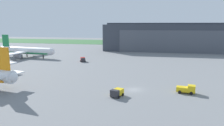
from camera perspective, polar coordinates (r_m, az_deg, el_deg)
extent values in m
plane|color=slate|center=(61.34, 5.89, -7.18)|extent=(440.00, 440.00, 0.00)
cube|color=#3A6B3B|center=(216.71, 9.83, 5.41)|extent=(440.00, 56.00, 0.08)
cube|color=#383D47|center=(160.67, 16.47, 6.67)|extent=(98.09, 36.78, 18.21)
cube|color=#4C515B|center=(142.39, 17.09, 5.47)|extent=(74.55, 0.30, 14.57)
cube|color=#383D47|center=(160.39, 16.65, 10.13)|extent=(98.09, 8.83, 1.20)
sphere|color=silver|center=(64.07, -25.24, -3.50)|extent=(2.90, 2.90, 2.90)
cube|color=orange|center=(65.74, -27.74, 1.10)|extent=(5.77, 1.36, 6.33)
cube|color=silver|center=(67.76, -25.15, -2.45)|extent=(4.82, 5.81, 0.28)
cylinder|color=white|center=(127.56, -22.16, 3.12)|extent=(32.42, 7.18, 3.94)
sphere|color=white|center=(118.10, -16.07, 2.96)|extent=(3.78, 3.78, 3.78)
sphere|color=white|center=(138.25, -27.35, 3.24)|extent=(3.07, 3.07, 3.07)
cube|color=#1E7A42|center=(127.69, -22.12, 2.64)|extent=(29.87, 6.96, 0.69)
cube|color=#1E7A42|center=(136.00, -26.76, 5.44)|extent=(4.20, 0.82, 6.69)
cube|color=white|center=(134.77, -27.65, 3.22)|extent=(3.44, 5.78, 0.28)
cube|color=white|center=(139.00, -25.95, 3.55)|extent=(3.44, 5.78, 0.28)
cube|color=white|center=(121.76, -24.83, 2.38)|extent=(6.59, 14.94, 0.56)
cube|color=white|center=(134.51, -20.13, 3.39)|extent=(6.59, 14.94, 0.56)
cylinder|color=gray|center=(122.27, -24.14, 1.81)|extent=(3.94, 2.53, 2.16)
cylinder|color=gray|center=(133.27, -20.12, 2.73)|extent=(3.94, 2.53, 2.16)
cylinder|color=black|center=(121.37, -18.04, 1.63)|extent=(0.56, 0.56, 1.98)
cylinder|color=black|center=(127.18, -23.10, 1.69)|extent=(0.56, 0.56, 1.98)
cylinder|color=black|center=(130.32, -21.94, 1.96)|extent=(0.56, 0.56, 1.98)
cube|color=#2D2D33|center=(105.25, -7.80, 0.86)|extent=(2.39, 1.92, 1.55)
cube|color=#AD1E19|center=(106.93, -7.89, 1.05)|extent=(2.85, 2.94, 1.73)
cylinder|color=black|center=(105.39, -8.41, 0.43)|extent=(0.55, 0.79, 0.75)
cylinder|color=black|center=(105.60, -7.18, 0.48)|extent=(0.55, 0.79, 0.75)
cylinder|color=black|center=(107.42, -8.50, 0.61)|extent=(0.55, 0.79, 0.75)
cylinder|color=black|center=(107.62, -7.29, 0.66)|extent=(0.55, 0.79, 0.75)
cube|color=#2D2D33|center=(54.30, 0.73, -8.15)|extent=(2.44, 1.95, 1.67)
cube|color=yellow|center=(55.88, 1.70, -7.72)|extent=(2.81, 3.00, 1.47)
cylinder|color=black|center=(55.20, -0.27, -8.75)|extent=(0.49, 0.78, 0.74)
cylinder|color=black|center=(54.12, 1.85, -9.16)|extent=(0.49, 0.78, 0.74)
cylinder|color=black|center=(57.03, 0.91, -8.11)|extent=(0.49, 0.78, 0.74)
cylinder|color=black|center=(55.99, 2.97, -8.48)|extent=(0.49, 0.78, 0.74)
cube|color=yellow|center=(61.20, 20.64, -6.52)|extent=(2.26, 2.39, 1.90)
cube|color=yellow|center=(61.33, 18.34, -6.66)|extent=(3.25, 2.56, 1.26)
cylinder|color=black|center=(60.39, 20.56, -7.69)|extent=(0.86, 0.40, 0.83)
cylinder|color=black|center=(62.56, 20.59, -7.07)|extent=(0.86, 0.40, 0.83)
cylinder|color=black|center=(60.45, 17.78, -7.50)|extent=(0.86, 0.40, 0.83)
cylinder|color=black|center=(62.61, 17.91, -6.88)|extent=(0.86, 0.40, 0.83)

